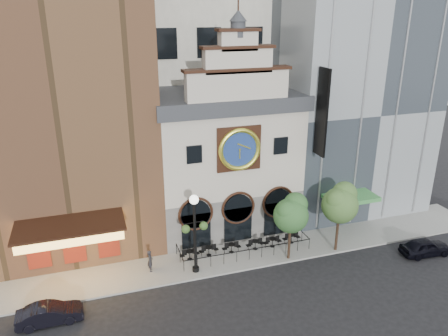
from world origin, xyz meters
TOP-DOWN VIEW (x-y plane):
  - ground at (0.00, 0.00)m, footprint 120.00×120.00m
  - sidewalk at (0.00, 2.50)m, footprint 44.00×5.00m
  - clock_building at (0.00, 7.82)m, footprint 12.60×8.78m
  - theater_building at (-13.00, 9.96)m, footprint 14.00×15.60m
  - retail_building at (12.99, 9.99)m, footprint 14.00×14.40m
  - cafe_railing at (0.00, 2.50)m, footprint 10.60×2.60m
  - bistro_0 at (-4.49, 2.69)m, footprint 1.58×0.68m
  - bistro_1 at (-2.87, 2.81)m, footprint 1.58×0.68m
  - bistro_2 at (-0.99, 2.65)m, footprint 1.58×0.68m
  - bistro_3 at (1.04, 2.53)m, footprint 1.58×0.68m
  - bistro_4 at (2.55, 2.47)m, footprint 1.58×0.68m
  - bistro_5 at (4.35, 2.57)m, footprint 1.58×0.68m
  - car_right at (13.93, -2.31)m, footprint 4.27×1.98m
  - car_left at (-14.68, -1.56)m, footprint 4.09×1.51m
  - pedestrian at (-7.68, 2.09)m, footprint 0.46×0.66m
  - lamppost at (-4.44, 0.97)m, footprint 2.01×0.72m
  - tree_left at (3.10, 0.47)m, footprint 2.82×2.72m
  - tree_right at (7.37, 0.44)m, footprint 3.02×2.90m

SIDE VIEW (x-z plane):
  - ground at x=0.00m, z-range 0.00..0.00m
  - sidewalk at x=0.00m, z-range 0.00..0.15m
  - cafe_railing at x=0.00m, z-range 0.15..1.05m
  - bistro_0 at x=-4.49m, z-range 0.16..1.06m
  - bistro_1 at x=-2.87m, z-range 0.16..1.06m
  - bistro_2 at x=-0.99m, z-range 0.16..1.06m
  - bistro_3 at x=1.04m, z-range 0.16..1.06m
  - bistro_4 at x=2.55m, z-range 0.16..1.06m
  - bistro_5 at x=4.35m, z-range 0.16..1.06m
  - car_left at x=-14.68m, z-range 0.00..1.34m
  - car_right at x=13.93m, z-range 0.00..1.41m
  - pedestrian at x=-7.68m, z-range 0.15..1.88m
  - lamppost at x=-4.44m, z-range 0.89..7.18m
  - tree_left at x=3.10m, z-range 1.42..6.86m
  - tree_right at x=7.37m, z-range 1.50..7.31m
  - clock_building at x=0.00m, z-range -2.64..16.01m
  - retail_building at x=12.99m, z-range 0.14..20.14m
  - theater_building at x=-13.00m, z-range 0.10..25.10m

